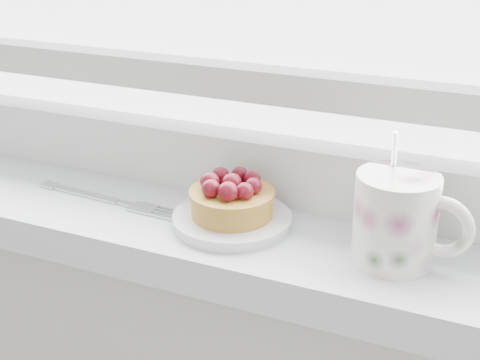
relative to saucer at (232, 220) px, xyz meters
The scene contains 4 objects.
saucer is the anchor object (origin of this frame).
raspberry_tart 0.03m from the saucer, 124.45° to the right, with size 0.09×0.09×0.05m.
floral_mug 0.17m from the saucer, ahead, with size 0.11×0.08×0.12m.
fork 0.15m from the saucer, behind, with size 0.19×0.03×0.00m.
Camera 1 is at (0.22, 1.32, 1.26)m, focal length 50.00 mm.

